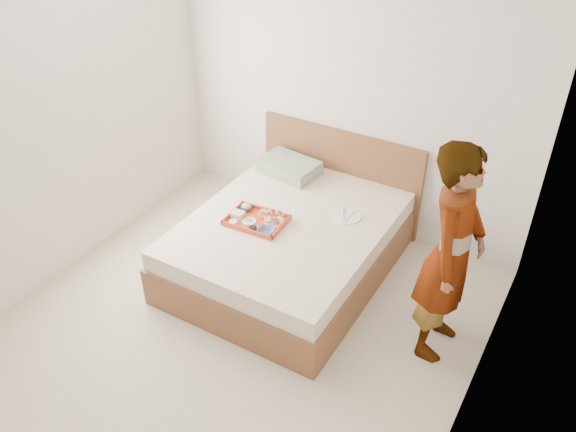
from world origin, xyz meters
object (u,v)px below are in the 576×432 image
(tray, at_px, (256,220))
(dinner_plate, at_px, (347,216))
(person, at_px, (451,254))
(bed, at_px, (289,245))

(tray, height_order, dinner_plate, tray)
(dinner_plate, bearing_deg, tray, -143.31)
(tray, xyz_separation_m, dinner_plate, (0.62, 0.46, -0.02))
(tray, bearing_deg, person, -4.30)
(bed, relative_size, tray, 4.11)
(bed, distance_m, tray, 0.40)
(bed, relative_size, dinner_plate, 8.28)
(tray, relative_size, person, 0.28)
(dinner_plate, relative_size, person, 0.14)
(dinner_plate, xyz_separation_m, person, (1.02, -0.48, 0.32))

